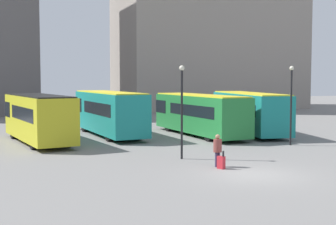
{
  "coord_description": "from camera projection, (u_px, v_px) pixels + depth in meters",
  "views": [
    {
      "loc": [
        -10.67,
        -18.0,
        4.24
      ],
      "look_at": [
        0.19,
        11.51,
        2.0
      ],
      "focal_mm": 50.0,
      "sensor_mm": 36.0,
      "label": 1
    }
  ],
  "objects": [
    {
      "name": "bus_0",
      "position": [
        38.0,
        117.0,
        31.24
      ],
      "size": [
        4.04,
        9.89,
        3.2
      ],
      "rotation": [
        0.0,
        0.0,
        1.73
      ],
      "color": "gold",
      "rests_on": "ground_plane"
    },
    {
      "name": "bus_1",
      "position": [
        109.0,
        112.0,
        35.3
      ],
      "size": [
        3.33,
        10.92,
        3.3
      ],
      "rotation": [
        0.0,
        0.0,
        1.65
      ],
      "color": "#19847F",
      "rests_on": "ground_plane"
    },
    {
      "name": "lamp_post_0",
      "position": [
        291.0,
        98.0,
        29.92
      ],
      "size": [
        0.28,
        0.28,
        5.08
      ],
      "color": "black",
      "rests_on": "ground_plane"
    },
    {
      "name": "lamp_post_1",
      "position": [
        182.0,
        103.0,
        24.71
      ],
      "size": [
        0.28,
        0.28,
        4.97
      ],
      "color": "black",
      "rests_on": "ground_plane"
    },
    {
      "name": "ground_plane",
      "position": [
        253.0,
        175.0,
        20.83
      ],
      "size": [
        160.0,
        160.0,
        0.0
      ],
      "primitive_type": "plane",
      "color": "slate"
    },
    {
      "name": "traveler",
      "position": [
        218.0,
        148.0,
        22.61
      ],
      "size": [
        0.53,
        0.53,
        1.59
      ],
      "rotation": [
        0.0,
        0.0,
        1.96
      ],
      "color": "#382D4C",
      "rests_on": "ground_plane"
    },
    {
      "name": "suitcase",
      "position": [
        221.0,
        162.0,
        22.15
      ],
      "size": [
        0.34,
        0.42,
        0.87
      ],
      "rotation": [
        0.0,
        0.0,
        1.96
      ],
      "color": "#B7232D",
      "rests_on": "ground_plane"
    },
    {
      "name": "building_block_right",
      "position": [
        208.0,
        13.0,
        68.75
      ],
      "size": [
        26.08,
        14.46,
        27.85
      ],
      "color": "gray",
      "rests_on": "ground_plane"
    },
    {
      "name": "bus_2",
      "position": [
        199.0,
        113.0,
        35.45
      ],
      "size": [
        3.23,
        11.15,
        3.08
      ],
      "rotation": [
        0.0,
        0.0,
        1.64
      ],
      "color": "#237A38",
      "rests_on": "ground_plane"
    },
    {
      "name": "bus_3",
      "position": [
        248.0,
        111.0,
        37.08
      ],
      "size": [
        4.38,
        11.71,
        3.18
      ],
      "rotation": [
        0.0,
        0.0,
        1.4
      ],
      "color": "#19847F",
      "rests_on": "ground_plane"
    }
  ]
}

